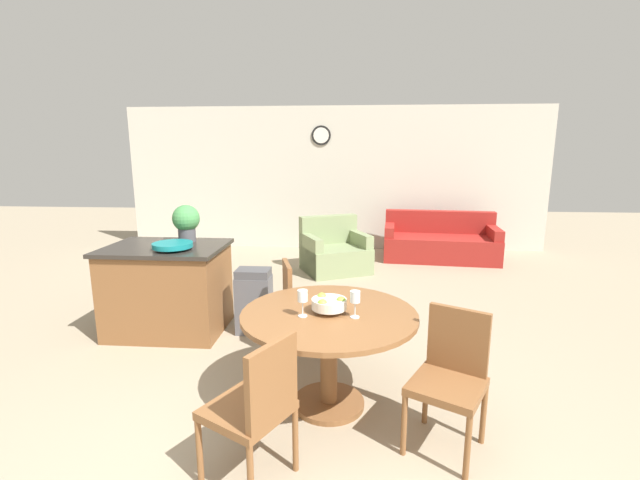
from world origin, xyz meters
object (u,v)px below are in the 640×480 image
object	(u,v)px
wine_glass_left	(303,297)
dining_chair_far_side	(301,304)
kitchen_island	(168,288)
teal_bowl	(173,245)
dining_table	(329,334)
dining_chair_near_left	(256,404)
wine_glass_right	(355,298)
trash_bin	(254,301)
armchair	(334,253)
potted_plant	(186,221)
dining_chair_near_right	(451,372)
couch	(440,243)
fruit_bowl	(329,303)

from	to	relation	value
wine_glass_left	dining_chair_far_side	bearing A→B (deg)	98.08
kitchen_island	teal_bowl	world-z (taller)	teal_bowl
dining_table	teal_bowl	size ratio (longest dim) A/B	3.29
dining_chair_near_left	wine_glass_right	size ratio (longest dim) A/B	4.64
dining_table	trash_bin	bearing A→B (deg)	123.75
wine_glass_left	armchair	world-z (taller)	wine_glass_left
armchair	teal_bowl	bearing A→B (deg)	-144.42
dining_chair_near_left	potted_plant	size ratio (longest dim) A/B	2.26
dining_chair_near_right	kitchen_island	bearing A→B (deg)	-3.22
dining_chair_near_right	dining_table	bearing A→B (deg)	4.73
dining_table	trash_bin	size ratio (longest dim) A/B	1.86
dining_chair_near_left	dining_chair_far_side	distance (m)	1.60
potted_plant	couch	world-z (taller)	potted_plant
dining_table	dining_chair_near_left	distance (m)	0.87
wine_glass_left	kitchen_island	size ratio (longest dim) A/B	0.16
dining_chair_near_right	armchair	bearing A→B (deg)	-48.32
dining_chair_near_right	kitchen_island	xyz separation A→B (m)	(-2.54, 1.60, -0.03)
wine_glass_right	potted_plant	distance (m)	2.38
dining_chair_near_right	fruit_bowl	distance (m)	0.92
couch	teal_bowl	bearing A→B (deg)	-127.45
dining_table	wine_glass_right	xyz separation A→B (m)	(0.18, -0.08, 0.31)
dining_table	couch	size ratio (longest dim) A/B	0.63
dining_chair_far_side	teal_bowl	bearing A→B (deg)	-117.54
fruit_bowl	teal_bowl	size ratio (longest dim) A/B	0.65
wine_glass_left	wine_glass_right	xyz separation A→B (m)	(0.36, 0.01, 0.00)
potted_plant	armchair	distance (m)	2.79
wine_glass_right	teal_bowl	world-z (taller)	teal_bowl
potted_plant	trash_bin	bearing A→B (deg)	-15.10
wine_glass_left	trash_bin	xyz separation A→B (m)	(-0.67, 1.36, -0.54)
dining_chair_near_left	trash_bin	distance (m)	2.13
couch	wine_glass_left	bearing A→B (deg)	-106.27
dining_chair_near_right	trash_bin	world-z (taller)	dining_chair_near_right
wine_glass_right	armchair	bearing A→B (deg)	94.60
fruit_bowl	trash_bin	world-z (taller)	fruit_bowl
wine_glass_right	potted_plant	size ratio (longest dim) A/B	0.49
dining_chair_near_left	fruit_bowl	size ratio (longest dim) A/B	3.52
couch	armchair	world-z (taller)	armchair
dining_chair_far_side	armchair	bearing A→B (deg)	160.29
fruit_bowl	trash_bin	size ratio (longest dim) A/B	0.37
trash_bin	dining_chair_near_right	bearing A→B (deg)	-44.80
dining_chair_far_side	kitchen_island	bearing A→B (deg)	-122.74
dining_chair_far_side	wine_glass_right	xyz separation A→B (m)	(0.49, -0.89, 0.38)
teal_bowl	armchair	size ratio (longest dim) A/B	0.32
dining_chair_near_right	kitchen_island	world-z (taller)	kitchen_island
dining_chair_near_right	wine_glass_right	xyz separation A→B (m)	(-0.61, 0.27, 0.38)
wine_glass_right	trash_bin	xyz separation A→B (m)	(-1.03, 1.35, -0.54)
dining_chair_far_side	dining_chair_near_left	bearing A→B (deg)	-17.77
teal_bowl	armchair	bearing A→B (deg)	60.61
kitchen_island	armchair	world-z (taller)	kitchen_island
wine_glass_right	trash_bin	distance (m)	1.79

